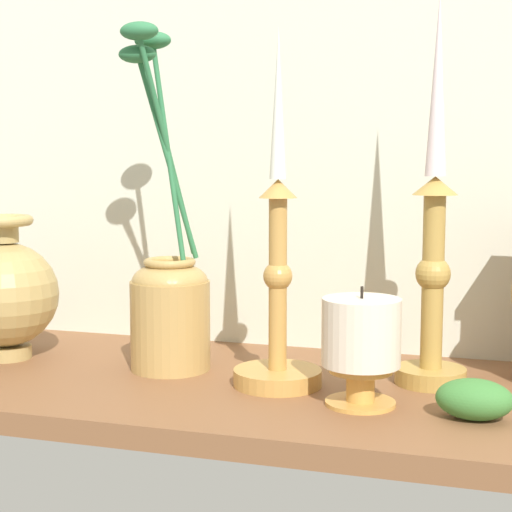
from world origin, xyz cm
name	(u,v)px	position (x,y,z in cm)	size (l,w,h in cm)	color
ground_plane	(253,391)	(0.00, 0.00, -1.20)	(100.00, 36.00, 2.40)	brown
back_wall	(295,97)	(0.00, 18.50, 32.50)	(120.00, 2.00, 65.00)	silver
candlestick_tall_left	(278,291)	(3.15, -1.03, 10.37)	(9.63, 9.63, 38.30)	#BC8A43
candlestick_tall_center	(434,248)	(19.02, 4.54, 15.03)	(7.76, 7.76, 41.96)	#B08940
brass_vase_bulbous	(6,293)	(-32.11, 0.94, 8.23)	(12.83, 12.83, 17.77)	tan
brass_vase_jar	(169,295)	(-10.86, 2.00, 8.80)	(9.54, 10.00, 39.30)	tan
pillar_candle_front	(361,342)	(12.99, -5.38, 6.39)	(7.90, 7.90, 12.01)	gold
ivy_sprig	(474,399)	(24.08, -6.81, 1.95)	(7.26, 5.08, 3.89)	#3B7834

